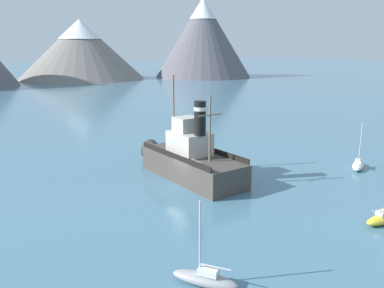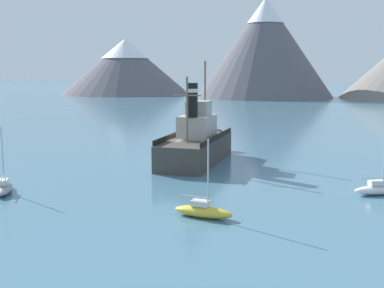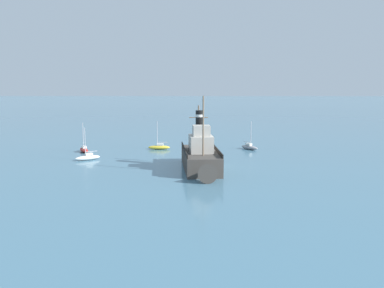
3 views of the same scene
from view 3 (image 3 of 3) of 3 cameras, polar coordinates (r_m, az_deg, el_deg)
ground_plane at (r=56.36m, az=3.09°, el=-3.19°), size 600.00×600.00×0.00m
old_tugboat at (r=53.95m, az=1.26°, el=-1.73°), size 5.55×14.66×9.90m
sailboat_grey at (r=71.36m, az=8.06°, el=-0.42°), size 3.18×3.69×4.90m
sailboat_yellow at (r=70.95m, az=-4.63°, el=-0.41°), size 3.81×1.14×4.90m
sailboat_white at (r=62.96m, az=-14.43°, el=-1.81°), size 3.78×3.00×4.90m
sailboat_red at (r=70.21m, az=-14.91°, el=-0.77°), size 2.77×3.87×4.90m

